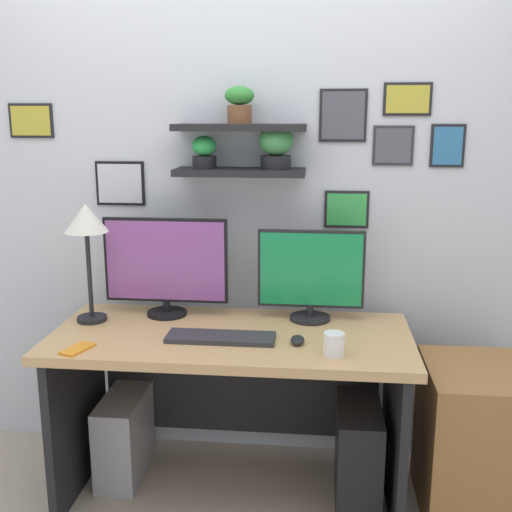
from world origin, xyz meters
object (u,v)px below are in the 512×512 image
object	(u,v)px
computer_mouse	(297,340)
computer_tower_left	(125,435)
computer_tower_right	(358,457)
coffee_mug	(334,344)
monitor_left	(166,265)
monitor_right	(311,274)
keyboard	(221,337)
desk	(233,376)
drawer_cabinet	(476,440)
cell_phone	(78,349)
desk_lamp	(86,227)

from	to	relation	value
computer_mouse	computer_tower_left	size ratio (longest dim) A/B	0.22
computer_tower_right	coffee_mug	bearing A→B (deg)	-126.27
monitor_left	computer_tower_left	size ratio (longest dim) A/B	1.40
monitor_right	keyboard	size ratio (longest dim) A/B	1.06
keyboard	desk	bearing A→B (deg)	77.34
keyboard	drawer_cabinet	xyz separation A→B (m)	(1.06, 0.08, -0.44)
desk	computer_mouse	size ratio (longest dim) A/B	16.68
monitor_right	cell_phone	bearing A→B (deg)	-152.35
computer_mouse	desk_lamp	distance (m)	1.02
desk_lamp	computer_tower_left	distance (m)	0.99
drawer_cabinet	computer_tower_left	distance (m)	1.55
computer_tower_left	computer_tower_right	world-z (taller)	computer_tower_right
monitor_right	desk_lamp	bearing A→B (deg)	-172.77
computer_tower_right	cell_phone	bearing A→B (deg)	-169.21
computer_mouse	cell_phone	world-z (taller)	computer_mouse
keyboard	computer_tower_left	xyz separation A→B (m)	(-0.49, 0.19, -0.57)
drawer_cabinet	computer_tower_right	xyz separation A→B (m)	(-0.49, -0.04, -0.09)
monitor_right	coffee_mug	bearing A→B (deg)	-76.88
monitor_right	keyboard	bearing A→B (deg)	-140.02
monitor_left	computer_tower_right	xyz separation A→B (m)	(0.87, -0.26, -0.75)
monitor_right	drawer_cabinet	distance (m)	0.97
desk	computer_mouse	bearing A→B (deg)	-27.09
computer_mouse	computer_tower_right	world-z (taller)	computer_mouse
computer_tower_left	monitor_right	bearing A→B (deg)	7.49
monitor_right	drawer_cabinet	size ratio (longest dim) A/B	0.74
cell_phone	drawer_cabinet	size ratio (longest dim) A/B	0.22
cell_phone	drawer_cabinet	distance (m)	1.67
monitor_right	desk_lamp	size ratio (longest dim) A/B	0.90
desk	computer_tower_left	size ratio (longest dim) A/B	3.75
monitor_right	computer_tower_right	size ratio (longest dim) A/B	1.01
keyboard	monitor_right	bearing A→B (deg)	39.98
computer_mouse	drawer_cabinet	distance (m)	0.88
coffee_mug	desk	bearing A→B (deg)	149.04
desk_lamp	computer_tower_left	size ratio (longest dim) A/B	1.31
computer_tower_left	computer_tower_right	bearing A→B (deg)	-7.80
monitor_left	desk	bearing A→B (deg)	-26.88
desk	drawer_cabinet	bearing A→B (deg)	-3.02
monitor_left	computer_mouse	bearing A→B (deg)	-26.98
coffee_mug	computer_tower_left	world-z (taller)	coffee_mug
desk	computer_mouse	distance (m)	0.39
desk	keyboard	xyz separation A→B (m)	(-0.03, -0.13, 0.22)
keyboard	coffee_mug	world-z (taller)	coffee_mug
cell_phone	drawer_cabinet	xyz separation A→B (m)	(1.59, 0.25, -0.44)
computer_mouse	computer_tower_right	size ratio (longest dim) A/B	0.19
desk	monitor_right	xyz separation A→B (m)	(0.32, 0.16, 0.42)
monitor_left	computer_mouse	distance (m)	0.71
monitor_left	computer_tower_left	xyz separation A→B (m)	(-0.19, -0.11, -0.79)
cell_phone	computer_tower_right	size ratio (longest dim) A/B	0.30
drawer_cabinet	computer_tower_right	size ratio (longest dim) A/B	1.38
drawer_cabinet	computer_tower_right	world-z (taller)	drawer_cabinet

